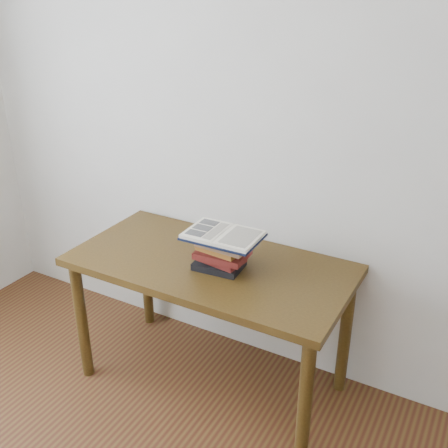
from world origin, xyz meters
The scene contains 3 objects.
desk centered at (0.00, 1.38, 0.63)m, with size 1.36×0.68×0.73m.
book_stack centered at (0.08, 1.36, 0.82)m, with size 0.27×0.19×0.18m.
open_book centered at (0.11, 1.33, 0.92)m, with size 0.34×0.24×0.03m.
Camera 1 is at (1.14, -0.52, 1.95)m, focal length 42.00 mm.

